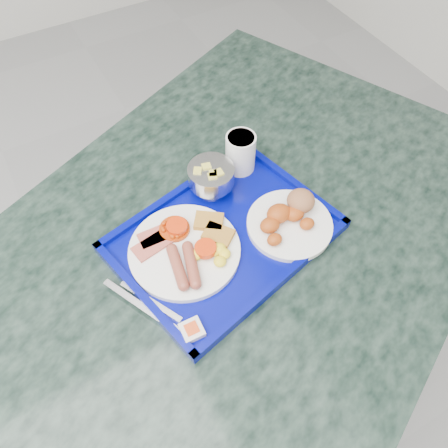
% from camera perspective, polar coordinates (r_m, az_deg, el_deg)
% --- Properties ---
extents(table, '(1.58, 1.36, 0.83)m').
position_cam_1_polar(table, '(1.10, 0.29, -8.48)').
color(table, slate).
rests_on(table, floor).
extents(tray, '(0.49, 0.41, 0.03)m').
position_cam_1_polar(tray, '(0.91, -0.00, -1.66)').
color(tray, '#02077D').
rests_on(tray, table).
extents(main_plate, '(0.22, 0.22, 0.03)m').
position_cam_1_polar(main_plate, '(0.87, -4.80, -3.22)').
color(main_plate, white).
rests_on(main_plate, tray).
extents(bread_plate, '(0.18, 0.18, 0.06)m').
position_cam_1_polar(bread_plate, '(0.91, 8.61, 0.76)').
color(bread_plate, white).
rests_on(bread_plate, tray).
extents(fruit_bowl, '(0.10, 0.10, 0.07)m').
position_cam_1_polar(fruit_bowl, '(0.94, -1.69, 6.28)').
color(fruit_bowl, '#B8B8BB').
rests_on(fruit_bowl, tray).
extents(juice_cup, '(0.07, 0.07, 0.09)m').
position_cam_1_polar(juice_cup, '(0.99, 2.16, 9.42)').
color(juice_cup, white).
rests_on(juice_cup, tray).
extents(spoon, '(0.11, 0.17, 0.01)m').
position_cam_1_polar(spoon, '(0.87, -9.25, -5.88)').
color(spoon, '#B8B8BB').
rests_on(spoon, tray).
extents(knife, '(0.09, 0.17, 0.00)m').
position_cam_1_polar(knife, '(0.84, -10.80, -10.44)').
color(knife, '#B8B8BB').
rests_on(knife, tray).
extents(jam_packet, '(0.04, 0.04, 0.02)m').
position_cam_1_polar(jam_packet, '(0.80, -4.21, -13.64)').
color(jam_packet, silver).
rests_on(jam_packet, tray).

